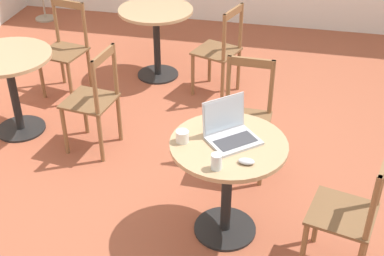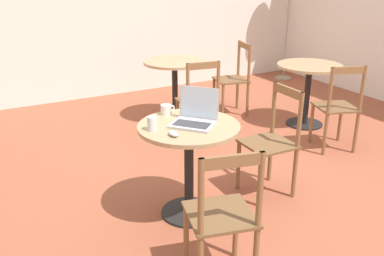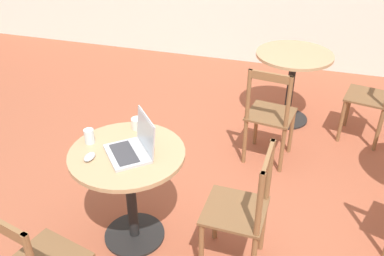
{
  "view_description": "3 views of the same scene",
  "coord_description": "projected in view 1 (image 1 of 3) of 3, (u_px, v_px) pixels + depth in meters",
  "views": [
    {
      "loc": [
        -3.41,
        -0.63,
        2.67
      ],
      "look_at": [
        -0.31,
        0.05,
        0.61
      ],
      "focal_mm": 50.0,
      "sensor_mm": 36.0,
      "label": 1
    },
    {
      "loc": [
        -2.01,
        -2.84,
        1.85
      ],
      "look_at": [
        -0.43,
        0.08,
        0.57
      ],
      "focal_mm": 40.0,
      "sensor_mm": 36.0,
      "label": 2
    },
    {
      "loc": [
        0.41,
        -2.3,
        2.32
      ],
      "look_at": [
        -0.35,
        0.23,
        0.69
      ],
      "focal_mm": 40.0,
      "sensor_mm": 36.0,
      "label": 3
    }
  ],
  "objects": [
    {
      "name": "cafe_table_far",
      "position": [
        10.0,
        74.0,
        4.56
      ],
      "size": [
        0.76,
        0.76,
        0.75
      ],
      "color": "black",
      "rests_on": "ground_plane"
    },
    {
      "name": "cafe_table_near",
      "position": [
        228.0,
        166.0,
        3.48
      ],
      "size": [
        0.76,
        0.76,
        0.75
      ],
      "color": "black",
      "rests_on": "ground_plane"
    },
    {
      "name": "mug",
      "position": [
        182.0,
        136.0,
        3.38
      ],
      "size": [
        0.12,
        0.08,
        0.08
      ],
      "color": "silver",
      "rests_on": "cafe_table_near"
    },
    {
      "name": "chair_far_front",
      "position": [
        94.0,
        101.0,
        4.39
      ],
      "size": [
        0.44,
        0.44,
        0.92
      ],
      "color": "brown",
      "rests_on": "ground_plane"
    },
    {
      "name": "ground_plane",
      "position": [
        206.0,
        170.0,
        4.36
      ],
      "size": [
        16.0,
        16.0,
        0.0
      ],
      "primitive_type": "plane",
      "color": "#9E5138"
    },
    {
      "name": "drinking_glass",
      "position": [
        216.0,
        162.0,
        3.13
      ],
      "size": [
        0.07,
        0.07,
        0.1
      ],
      "color": "silver",
      "rests_on": "cafe_table_near"
    },
    {
      "name": "mouse",
      "position": [
        246.0,
        161.0,
        3.19
      ],
      "size": [
        0.06,
        0.1,
        0.03
      ],
      "color": "#B7B7BC",
      "rests_on": "cafe_table_near"
    },
    {
      "name": "chair_mid_front",
      "position": [
        220.0,
        52.0,
        5.19
      ],
      "size": [
        0.49,
        0.49,
        0.92
      ],
      "color": "brown",
      "rests_on": "ground_plane"
    },
    {
      "name": "laptop",
      "position": [
        230.0,
        132.0,
        3.39
      ],
      "size": [
        0.4,
        0.4,
        0.25
      ],
      "color": "#B7B7BC",
      "rests_on": "cafe_table_near"
    },
    {
      "name": "chair_near_front",
      "position": [
        349.0,
        216.0,
        3.24
      ],
      "size": [
        0.47,
        0.47,
        0.92
      ],
      "color": "brown",
      "rests_on": "ground_plane"
    },
    {
      "name": "cafe_table_mid",
      "position": [
        156.0,
        26.0,
        5.46
      ],
      "size": [
        0.76,
        0.76,
        0.75
      ],
      "color": "black",
      "rests_on": "ground_plane"
    },
    {
      "name": "chair_far_right",
      "position": [
        65.0,
        50.0,
        5.23
      ],
      "size": [
        0.46,
        0.46,
        0.92
      ],
      "color": "brown",
      "rests_on": "ground_plane"
    },
    {
      "name": "chair_near_right",
      "position": [
        246.0,
        119.0,
        4.17
      ],
      "size": [
        0.4,
        0.4,
        0.92
      ],
      "color": "brown",
      "rests_on": "ground_plane"
    }
  ]
}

